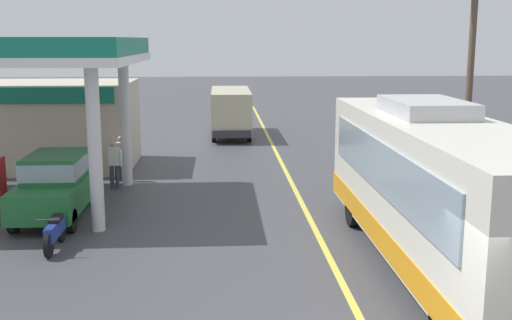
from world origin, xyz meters
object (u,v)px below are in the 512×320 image
Objects in this scene: motorcycle_parked_forecourt at (55,231)px; pedestrian_near_pump at (114,162)px; car_at_pump at (56,182)px; pedestrian_by_shop at (121,156)px; coach_bus_main at (437,193)px; minibus_opposing_lane at (231,108)px.

pedestrian_near_pump reaches higher than motorcycle_parked_forecourt.
car_at_pump is 2.53× the size of pedestrian_by_shop.
pedestrian_by_shop reaches higher than motorcycle_parked_forecourt.
motorcycle_parked_forecourt is (-8.78, 1.78, -1.28)m from coach_bus_main.
pedestrian_by_shop is at bearing 75.57° from car_at_pump.
pedestrian_near_pump is (-4.20, -11.85, -0.54)m from minibus_opposing_lane.
car_at_pump reaches higher than pedestrian_by_shop.
minibus_opposing_lane is (5.29, 15.23, 0.46)m from car_at_pump.
car_at_pump is 2.53× the size of pedestrian_near_pump.
motorcycle_parked_forecourt is 1.08× the size of pedestrian_by_shop.
motorcycle_parked_forecourt is at bearing -76.99° from car_at_pump.
coach_bus_main reaches higher than pedestrian_by_shop.
pedestrian_by_shop is at bearing 86.29° from pedestrian_near_pump.
car_at_pump is 16.13m from minibus_opposing_lane.
car_at_pump reaches higher than motorcycle_parked_forecourt.
minibus_opposing_lane reaches higher than pedestrian_near_pump.
car_at_pump is at bearing 103.01° from motorcycle_parked_forecourt.
minibus_opposing_lane reaches higher than car_at_pump.
car_at_pump is at bearing -104.43° from pedestrian_by_shop.
car_at_pump is at bearing -109.15° from minibus_opposing_lane.
coach_bus_main is at bearing -44.11° from pedestrian_near_pump.
pedestrian_by_shop is (0.49, 7.49, 0.49)m from motorcycle_parked_forecourt.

